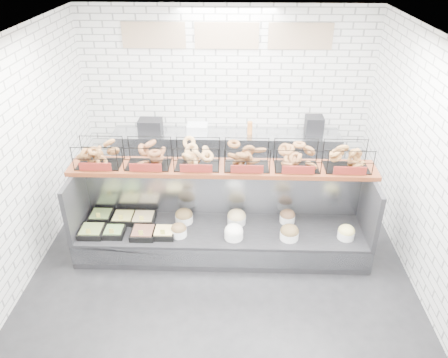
{
  "coord_description": "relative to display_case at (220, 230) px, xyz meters",
  "views": [
    {
      "loc": [
        0.19,
        -4.61,
        4.01
      ],
      "look_at": [
        0.03,
        0.45,
        1.1
      ],
      "focal_mm": 35.0,
      "sensor_mm": 36.0,
      "label": 1
    }
  ],
  "objects": [
    {
      "name": "ground",
      "position": [
        0.03,
        -0.34,
        -0.33
      ],
      "size": [
        5.5,
        5.5,
        0.0
      ],
      "primitive_type": "plane",
      "color": "black",
      "rests_on": "ground"
    },
    {
      "name": "display_case",
      "position": [
        0.0,
        0.0,
        0.0
      ],
      "size": [
        4.0,
        0.9,
        1.2
      ],
      "color": "black",
      "rests_on": "ground"
    },
    {
      "name": "bagel_shelf",
      "position": [
        0.03,
        0.18,
        1.07
      ],
      "size": [
        4.1,
        0.5,
        0.4
      ],
      "color": "#532311",
      "rests_on": "display_case"
    },
    {
      "name": "prep_counter",
      "position": [
        0.03,
        2.09,
        0.14
      ],
      "size": [
        4.0,
        0.6,
        1.2
      ],
      "color": "#93969B",
      "rests_on": "ground"
    },
    {
      "name": "room_shell",
      "position": [
        0.03,
        0.26,
        1.73
      ],
      "size": [
        5.02,
        5.51,
        3.01
      ],
      "color": "white",
      "rests_on": "ground"
    }
  ]
}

